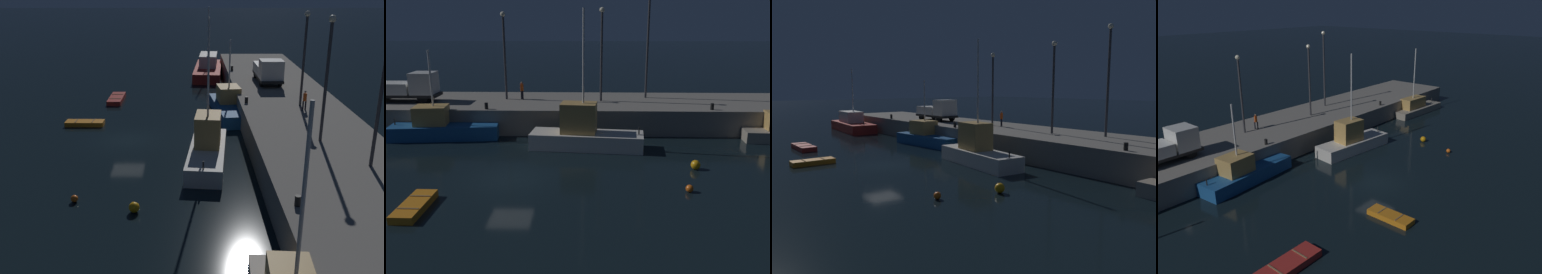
# 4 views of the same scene
# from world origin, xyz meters

# --- Properties ---
(ground_plane) EXTENTS (320.00, 320.00, 0.00)m
(ground_plane) POSITION_xyz_m (0.00, 0.00, 0.00)
(ground_plane) COLOR black
(pier_quay) EXTENTS (57.53, 8.49, 2.06)m
(pier_quay) POSITION_xyz_m (0.00, 13.40, 1.03)
(pier_quay) COLOR gray
(pier_quay) RESTS_ON ground
(fishing_boat_blue) EXTENTS (10.74, 4.12, 8.54)m
(fishing_boat_blue) POSITION_xyz_m (-24.23, 7.28, 0.97)
(fishing_boat_blue) COLOR red
(fishing_boat_blue) RESTS_ON ground
(fishing_boat_white) EXTENTS (8.43, 3.51, 6.75)m
(fishing_boat_white) POSITION_xyz_m (-6.77, 8.58, 0.84)
(fishing_boat_white) COLOR #195193
(fishing_boat_white) RESTS_ON ground
(fishing_boat_orange) EXTENTS (8.17, 3.15, 9.65)m
(fishing_boat_orange) POSITION_xyz_m (4.31, 6.12, 1.08)
(fishing_boat_orange) COLOR silver
(fishing_boat_orange) RESTS_ON ground
(dinghy_orange_near) EXTENTS (1.18, 3.25, 0.42)m
(dinghy_orange_near) POSITION_xyz_m (-3.83, -4.06, 0.19)
(dinghy_orange_near) COLOR orange
(dinghy_orange_near) RESTS_ON ground
(rowboat_white_mid) EXTENTS (4.05, 1.39, 0.49)m
(rowboat_white_mid) POSITION_xyz_m (-11.81, -2.59, 0.23)
(rowboat_white_mid) COLOR #B22823
(rowboat_white_mid) RESTS_ON ground
(mooring_buoy_near) EXTENTS (0.41, 0.41, 0.41)m
(mooring_buoy_near) POSITION_xyz_m (10.01, -1.58, 0.21)
(mooring_buoy_near) COLOR orange
(mooring_buoy_near) RESTS_ON ground
(mooring_buoy_mid) EXTENTS (0.59, 0.59, 0.59)m
(mooring_buoy_mid) POSITION_xyz_m (11.20, 1.93, 0.29)
(mooring_buoy_mid) COLOR orange
(mooring_buoy_mid) RESTS_ON ground
(lamp_post_west) EXTENTS (0.44, 0.44, 7.49)m
(lamp_post_west) POSITION_xyz_m (-2.72, 13.98, 6.47)
(lamp_post_west) COLOR #38383D
(lamp_post_west) RESTS_ON pier_quay
(lamp_post_east) EXTENTS (0.44, 0.44, 7.83)m
(lamp_post_east) POSITION_xyz_m (5.65, 13.31, 6.65)
(lamp_post_east) COLOR #38383D
(lamp_post_east) RESTS_ON pier_quay
(lamp_post_central) EXTENTS (0.44, 0.44, 8.91)m
(lamp_post_central) POSITION_xyz_m (9.75, 14.99, 7.20)
(lamp_post_central) COLOR #38383D
(lamp_post_central) RESTS_ON pier_quay
(utility_truck) EXTENTS (5.96, 2.19, 2.52)m
(utility_truck) POSITION_xyz_m (-11.01, 12.69, 3.27)
(utility_truck) COLOR black
(utility_truck) RESTS_ON pier_quay
(dockworker) EXTENTS (0.40, 0.40, 1.56)m
(dockworker) POSITION_xyz_m (-1.33, 13.96, 2.95)
(dockworker) COLOR black
(dockworker) RESTS_ON pier_quay
(bollard_west) EXTENTS (0.28, 0.28, 0.54)m
(bollard_west) POSITION_xyz_m (-17.17, 9.68, 2.33)
(bollard_west) COLOR black
(bollard_west) RESTS_ON pier_quay
(bollard_central) EXTENTS (0.28, 0.28, 0.51)m
(bollard_central) POSITION_xyz_m (-3.51, 9.66, 2.32)
(bollard_central) COLOR black
(bollard_central) RESTS_ON pier_quay
(bollard_east) EXTENTS (0.28, 0.28, 0.51)m
(bollard_east) POSITION_xyz_m (14.30, 9.87, 2.32)
(bollard_east) COLOR black
(bollard_east) RESTS_ON pier_quay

